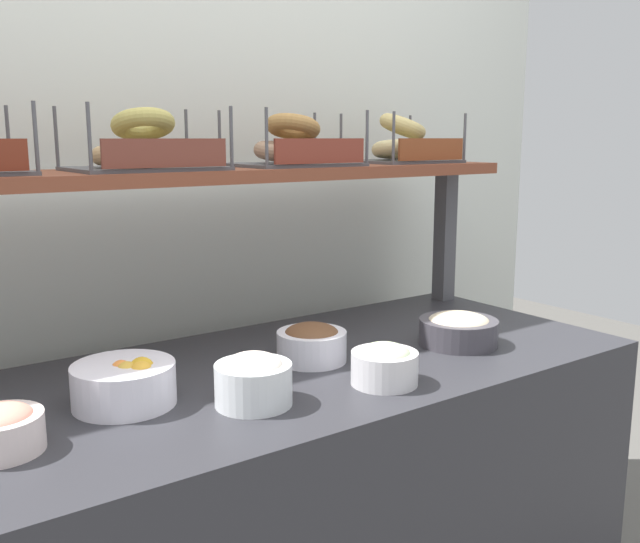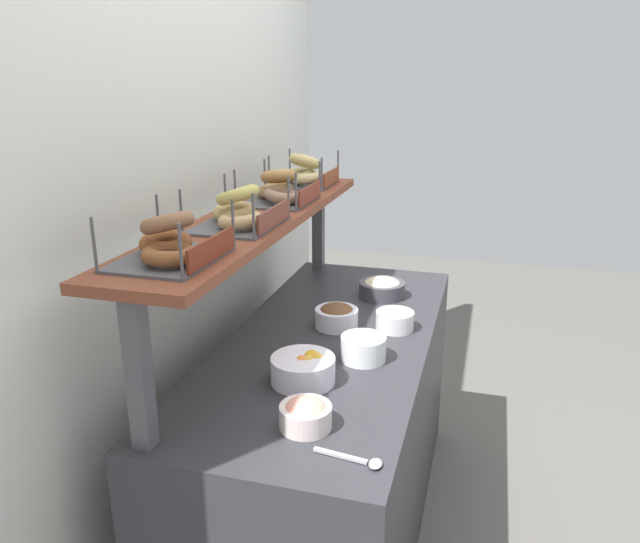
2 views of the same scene
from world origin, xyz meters
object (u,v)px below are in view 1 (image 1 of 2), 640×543
Objects in this scene: bowl_chocolate_spread at (313,343)px; bowl_tuna_salad at (458,329)px; bagel_basket_everything at (293,148)px; bowl_scallion_spread at (384,364)px; bagel_basket_plain at (402,145)px; bowl_fruit_salad at (125,383)px; bagel_basket_sesame at (144,149)px; bowl_cream_cheese at (253,379)px.

bowl_tuna_salad is at bearing -14.88° from bowl_chocolate_spread.
bowl_scallion_spread is at bearing -100.54° from bagel_basket_everything.
bowl_fruit_salad is at bearing -163.22° from bagel_basket_plain.
bowl_fruit_salad is 1.09m from bagel_basket_plain.
bowl_tuna_salad is 0.62m from bagel_basket_everything.
bagel_basket_sesame is at bearing 137.46° from bowl_chocolate_spread.
bowl_cream_cheese is at bearing -148.49° from bowl_chocolate_spread.
bagel_basket_plain reaches higher than bagel_basket_everything.
bowl_scallion_spread is (0.04, -0.21, -0.00)m from bowl_chocolate_spread.
bowl_cream_cheese is (0.20, -0.14, 0.01)m from bowl_fruit_salad.
bowl_scallion_spread is 0.48× the size of bagel_basket_plain.
bagel_basket_plain reaches higher than bowl_chocolate_spread.
bowl_fruit_salad is at bearing -179.08° from bowl_chocolate_spread.
bagel_basket_plain is at bearing 3.29° from bagel_basket_everything.
bowl_chocolate_spread is at bearing -42.54° from bagel_basket_sesame.
bagel_basket_plain is at bearing 45.45° from bowl_scallion_spread.
bowl_fruit_salad is at bearing -154.71° from bagel_basket_everything.
bagel_basket_sesame is (-0.03, 0.40, 0.43)m from bowl_cream_cheese.
bowl_chocolate_spread is 0.52m from bagel_basket_everything.
bowl_tuna_salad is at bearing 18.05° from bowl_scallion_spread.
bowl_fruit_salad is at bearing 173.59° from bowl_tuna_salad.
bowl_tuna_salad is at bearing -6.41° from bowl_fruit_salad.
bowl_scallion_spread is 0.35m from bowl_tuna_salad.
bagel_basket_sesame is 1.05× the size of bagel_basket_everything.
bowl_chocolate_spread is at bearing -115.27° from bagel_basket_everything.
bagel_basket_everything is (0.36, 0.41, 0.43)m from bowl_cream_cheese.
bowl_scallion_spread is at bearing -55.86° from bagel_basket_sesame.
bagel_basket_plain is (0.15, 0.38, 0.44)m from bowl_tuna_salad.
bagel_basket_plain is (0.79, 0.03, 0.00)m from bagel_basket_sesame.
bowl_chocolate_spread is 0.21m from bowl_scallion_spread.
bowl_fruit_salad is 0.82m from bowl_tuna_salad.
bagel_basket_sesame reaches higher than bowl_fruit_salad.
bagel_basket_everything is at bearing 64.73° from bowl_chocolate_spread.
bagel_basket_sesame is (-0.65, 0.35, 0.44)m from bowl_tuna_salad.
bagel_basket_plain is at bearing 28.61° from bowl_chocolate_spread.
bowl_cream_cheese reaches higher than bowl_scallion_spread.
bowl_chocolate_spread is at bearing 99.74° from bowl_scallion_spread.
bowl_chocolate_spread reaches higher than bowl_scallion_spread.
bowl_scallion_spread is 0.72× the size of bowl_tuna_salad.
bowl_cream_cheese is at bearing -35.48° from bowl_fruit_salad.
bowl_scallion_spread is 0.71m from bagel_basket_sesame.
bagel_basket_everything is (-0.25, 0.36, 0.44)m from bowl_tuna_salad.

